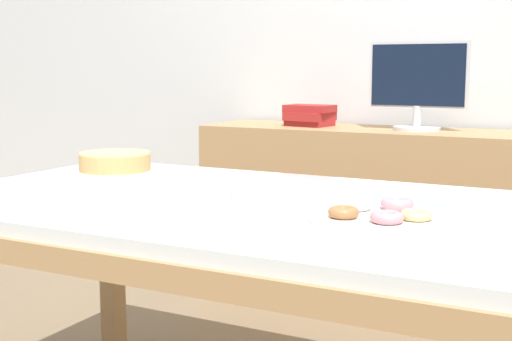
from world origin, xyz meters
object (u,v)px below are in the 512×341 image
at_px(computer_monitor, 418,86).
at_px(book_stack, 310,115).
at_px(cake_chocolate_round, 115,164).
at_px(plate_stack, 268,190).
at_px(pastry_platter, 380,216).

height_order(computer_monitor, book_stack, computer_monitor).
distance_m(computer_monitor, cake_chocolate_round, 1.37).
bearing_deg(book_stack, computer_monitor, -0.16).
height_order(book_stack, plate_stack, book_stack).
xyz_separation_m(computer_monitor, pastry_platter, (0.31, -1.45, -0.26)).
relative_size(book_stack, plate_stack, 1.06).
distance_m(book_stack, plate_stack, 1.40).
relative_size(computer_monitor, cake_chocolate_round, 1.46).
xyz_separation_m(book_stack, cake_chocolate_round, (-0.22, -1.14, -0.10)).
relative_size(computer_monitor, pastry_platter, 1.25).
xyz_separation_m(computer_monitor, book_stack, (-0.50, 0.00, -0.14)).
relative_size(cake_chocolate_round, plate_stack, 1.39).
relative_size(computer_monitor, plate_stack, 2.02).
distance_m(cake_chocolate_round, pastry_platter, 1.07).
height_order(book_stack, pastry_platter, book_stack).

